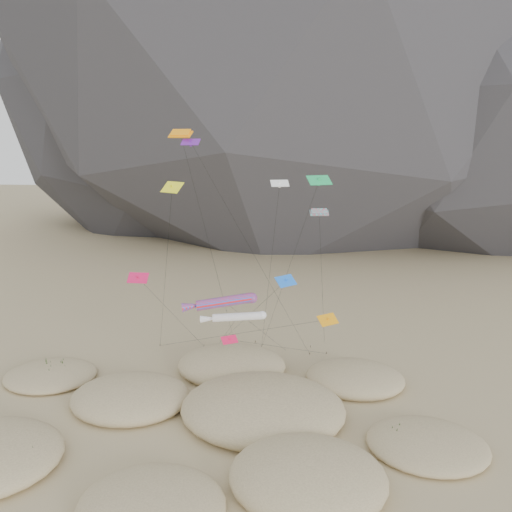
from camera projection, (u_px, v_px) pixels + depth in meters
The scene contains 9 objects.
ground at pixel (215, 442), 46.96m from camera, with size 500.00×500.00×0.00m, color #CCB789.
dunes at pixel (214, 416), 50.01m from camera, with size 52.59×34.73×4.02m.
dune_grass at pixel (202, 419), 49.35m from camera, with size 42.03×29.19×1.46m.
kite_stakes at pixel (256, 346), 68.46m from camera, with size 22.86×4.91×0.30m.
rainbow_tube_kite at pixel (222, 302), 53.33m from camera, with size 10.68×14.19×11.75m.
white_tube_kite at pixel (235, 317), 55.11m from camera, with size 7.80×12.06×9.40m.
orange_parafoil at pixel (181, 137), 54.99m from camera, with size 5.51×11.17×28.93m.
multi_parafoil at pixel (319, 215), 55.20m from camera, with size 2.55×11.39×20.38m.
delta_kites at pixel (249, 237), 53.36m from camera, with size 23.58×20.11×27.84m.
Camera 1 is at (8.32, -40.98, 27.94)m, focal length 35.00 mm.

